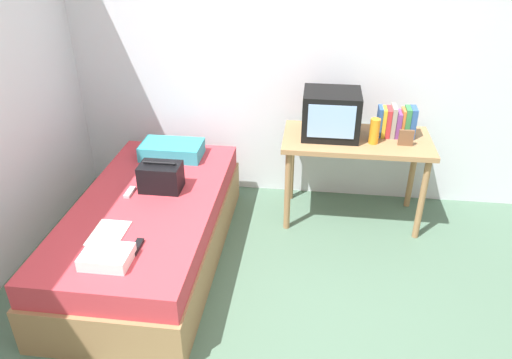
{
  "coord_description": "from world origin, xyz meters",
  "views": [
    {
      "loc": [
        0.15,
        -2.04,
        2.31
      ],
      "look_at": [
        -0.24,
        1.04,
        0.6
      ],
      "focal_mm": 34.27,
      "sensor_mm": 36.0,
      "label": 1
    }
  ],
  "objects_px": {
    "bed": "(150,230)",
    "magazine": "(108,233)",
    "remote_silver": "(130,192)",
    "desk": "(356,148)",
    "pillow": "(172,150)",
    "folded_towel": "(107,257)",
    "book_row": "(396,122)",
    "picture_frame": "(406,138)",
    "remote_dark": "(137,247)",
    "water_bottle": "(374,131)",
    "tv": "(331,114)",
    "handbag": "(161,177)"
  },
  "relations": [
    {
      "from": "remote_dark",
      "to": "magazine",
      "type": "bearing_deg",
      "value": 151.63
    },
    {
      "from": "book_row",
      "to": "picture_frame",
      "type": "bearing_deg",
      "value": -71.54
    },
    {
      "from": "remote_silver",
      "to": "desk",
      "type": "bearing_deg",
      "value": 22.79
    },
    {
      "from": "bed",
      "to": "remote_dark",
      "type": "distance_m",
      "value": 0.62
    },
    {
      "from": "magazine",
      "to": "bed",
      "type": "bearing_deg",
      "value": 75.61
    },
    {
      "from": "desk",
      "to": "handbag",
      "type": "height_order",
      "value": "desk"
    },
    {
      "from": "desk",
      "to": "remote_dark",
      "type": "height_order",
      "value": "desk"
    },
    {
      "from": "water_bottle",
      "to": "remote_dark",
      "type": "bearing_deg",
      "value": -140.36
    },
    {
      "from": "desk",
      "to": "remote_dark",
      "type": "distance_m",
      "value": 1.9
    },
    {
      "from": "magazine",
      "to": "folded_towel",
      "type": "height_order",
      "value": "folded_towel"
    },
    {
      "from": "pillow",
      "to": "picture_frame",
      "type": "bearing_deg",
      "value": -1.27
    },
    {
      "from": "tv",
      "to": "handbag",
      "type": "bearing_deg",
      "value": -152.92
    },
    {
      "from": "water_bottle",
      "to": "pillow",
      "type": "height_order",
      "value": "water_bottle"
    },
    {
      "from": "picture_frame",
      "to": "book_row",
      "type": "bearing_deg",
      "value": 108.46
    },
    {
      "from": "desk",
      "to": "remote_silver",
      "type": "xyz_separation_m",
      "value": [
        -1.64,
        -0.69,
        -0.13
      ]
    },
    {
      "from": "handbag",
      "to": "folded_towel",
      "type": "height_order",
      "value": "handbag"
    },
    {
      "from": "bed",
      "to": "folded_towel",
      "type": "height_order",
      "value": "folded_towel"
    },
    {
      "from": "bed",
      "to": "folded_towel",
      "type": "bearing_deg",
      "value": -90.11
    },
    {
      "from": "remote_dark",
      "to": "pillow",
      "type": "bearing_deg",
      "value": 96.0
    },
    {
      "from": "handbag",
      "to": "pillow",
      "type": "bearing_deg",
      "value": 97.74
    },
    {
      "from": "book_row",
      "to": "handbag",
      "type": "bearing_deg",
      "value": -158.7
    },
    {
      "from": "magazine",
      "to": "remote_silver",
      "type": "relative_size",
      "value": 2.01
    },
    {
      "from": "pillow",
      "to": "water_bottle",
      "type": "bearing_deg",
      "value": -1.04
    },
    {
      "from": "remote_silver",
      "to": "folded_towel",
      "type": "height_order",
      "value": "folded_towel"
    },
    {
      "from": "water_bottle",
      "to": "handbag",
      "type": "height_order",
      "value": "water_bottle"
    },
    {
      "from": "remote_dark",
      "to": "remote_silver",
      "type": "distance_m",
      "value": 0.68
    },
    {
      "from": "bed",
      "to": "water_bottle",
      "type": "xyz_separation_m",
      "value": [
        1.61,
        0.68,
        0.59
      ]
    },
    {
      "from": "pillow",
      "to": "magazine",
      "type": "height_order",
      "value": "pillow"
    },
    {
      "from": "water_bottle",
      "to": "folded_towel",
      "type": "relative_size",
      "value": 0.71
    },
    {
      "from": "tv",
      "to": "pillow",
      "type": "bearing_deg",
      "value": -176.37
    },
    {
      "from": "book_row",
      "to": "remote_dark",
      "type": "distance_m",
      "value": 2.2
    },
    {
      "from": "folded_towel",
      "to": "remote_silver",
      "type": "bearing_deg",
      "value": 100.87
    },
    {
      "from": "bed",
      "to": "remote_dark",
      "type": "relative_size",
      "value": 12.82
    },
    {
      "from": "desk",
      "to": "tv",
      "type": "bearing_deg",
      "value": 173.49
    },
    {
      "from": "picture_frame",
      "to": "magazine",
      "type": "relative_size",
      "value": 0.43
    },
    {
      "from": "pillow",
      "to": "folded_towel",
      "type": "distance_m",
      "value": 1.41
    },
    {
      "from": "pillow",
      "to": "remote_dark",
      "type": "xyz_separation_m",
      "value": [
        0.13,
        -1.26,
        -0.05
      ]
    },
    {
      "from": "book_row",
      "to": "bed",
      "type": "bearing_deg",
      "value": -154.69
    },
    {
      "from": "bed",
      "to": "magazine",
      "type": "height_order",
      "value": "magazine"
    },
    {
      "from": "book_row",
      "to": "magazine",
      "type": "bearing_deg",
      "value": -146.19
    },
    {
      "from": "book_row",
      "to": "pillow",
      "type": "relative_size",
      "value": 0.58
    },
    {
      "from": "book_row",
      "to": "picture_frame",
      "type": "xyz_separation_m",
      "value": [
        0.06,
        -0.18,
        -0.05
      ]
    },
    {
      "from": "remote_silver",
      "to": "folded_towel",
      "type": "relative_size",
      "value": 0.51
    },
    {
      "from": "folded_towel",
      "to": "desk",
      "type": "bearing_deg",
      "value": 44.5
    },
    {
      "from": "book_row",
      "to": "handbag",
      "type": "distance_m",
      "value": 1.87
    },
    {
      "from": "desk",
      "to": "bed",
      "type": "bearing_deg",
      "value": -152.76
    },
    {
      "from": "tv",
      "to": "picture_frame",
      "type": "relative_size",
      "value": 3.52
    },
    {
      "from": "magazine",
      "to": "remote_silver",
      "type": "xyz_separation_m",
      "value": [
        -0.04,
        0.5,
        0.01
      ]
    },
    {
      "from": "pillow",
      "to": "folded_towel",
      "type": "height_order",
      "value": "pillow"
    },
    {
      "from": "handbag",
      "to": "folded_towel",
      "type": "relative_size",
      "value": 1.07
    }
  ]
}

